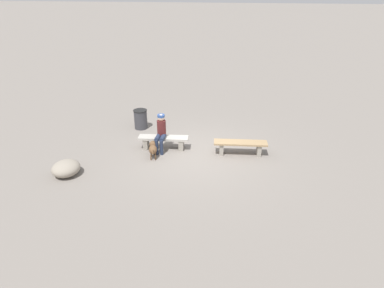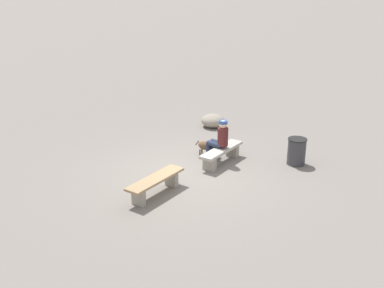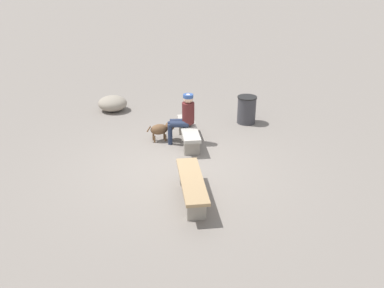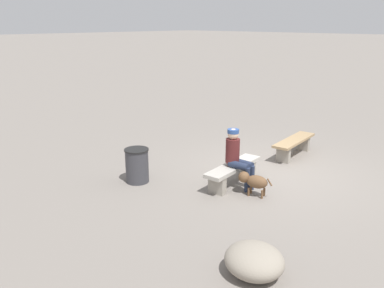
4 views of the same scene
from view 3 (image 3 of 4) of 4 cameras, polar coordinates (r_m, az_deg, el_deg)
name	(u,v)px [view 3 (image 3 of 4)]	position (r m, az deg, el deg)	size (l,w,h in m)	color
ground	(176,167)	(9.09, -2.22, -3.12)	(210.00, 210.00, 0.06)	gray
bench_left	(192,185)	(7.70, -0.01, -5.64)	(1.75, 0.61, 0.45)	gray
bench_right	(189,132)	(10.01, -0.48, 1.72)	(1.71, 0.57, 0.44)	gray
seated_person	(184,115)	(9.90, -1.14, 3.97)	(0.33, 0.65, 1.24)	#511E1E
dog	(162,129)	(10.19, -4.12, 2.11)	(0.38, 0.68, 0.47)	brown
trash_bin	(247,110)	(11.33, 7.51, 4.69)	(0.52, 0.52, 0.74)	#38383D
boulder	(113,103)	(12.41, -10.85, 5.50)	(0.84, 0.79, 0.44)	gray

